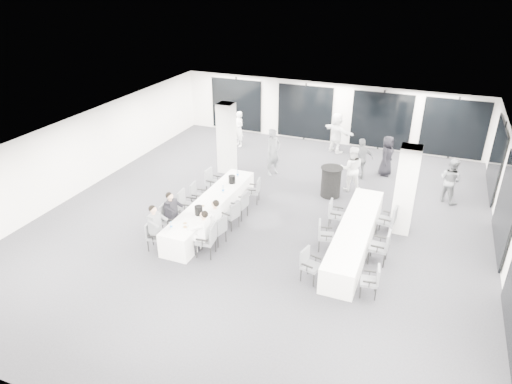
% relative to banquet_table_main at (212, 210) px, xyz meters
% --- Properties ---
extents(room, '(14.04, 16.04, 2.84)m').
position_rel_banquet_table_main_xyz_m(room, '(2.44, 1.75, 1.01)').
color(room, '#26262C').
rests_on(room, ground).
extents(column_left, '(0.60, 0.60, 2.80)m').
position_rel_banquet_table_main_xyz_m(column_left, '(-1.24, 3.84, 1.02)').
color(column_left, silver).
rests_on(column_left, floor).
extents(column_right, '(0.60, 0.60, 2.80)m').
position_rel_banquet_table_main_xyz_m(column_right, '(5.76, 1.64, 1.02)').
color(column_right, silver).
rests_on(column_right, floor).
extents(banquet_table_main, '(0.90, 5.00, 0.75)m').
position_rel_banquet_table_main_xyz_m(banquet_table_main, '(0.00, 0.00, 0.00)').
color(banquet_table_main, white).
rests_on(banquet_table_main, floor).
extents(banquet_table_side, '(0.90, 5.00, 0.75)m').
position_rel_banquet_table_main_xyz_m(banquet_table_side, '(4.61, 0.12, 0.00)').
color(banquet_table_side, white).
rests_on(banquet_table_side, floor).
extents(cocktail_table, '(0.80, 0.80, 1.10)m').
position_rel_banquet_table_main_xyz_m(cocktail_table, '(3.16, 3.19, 0.18)').
color(cocktail_table, black).
rests_on(cocktail_table, floor).
extents(chair_main_left_near, '(0.51, 0.54, 0.86)m').
position_rel_banquet_table_main_xyz_m(chair_main_left_near, '(-0.82, -2.14, 0.11)').
color(chair_main_left_near, '#56595E').
rests_on(chair_main_left_near, floor).
extents(chair_main_left_second, '(0.55, 0.61, 1.02)m').
position_rel_banquet_table_main_xyz_m(chair_main_left_second, '(-0.84, -1.24, 0.21)').
color(chair_main_left_second, '#56595E').
rests_on(chair_main_left_second, floor).
extents(chair_main_left_mid, '(0.53, 0.58, 0.98)m').
position_rel_banquet_table_main_xyz_m(chair_main_left_mid, '(-0.84, -0.21, 0.19)').
color(chair_main_left_mid, '#56595E').
rests_on(chair_main_left_mid, floor).
extents(chair_main_left_fourth, '(0.51, 0.56, 0.93)m').
position_rel_banquet_table_main_xyz_m(chair_main_left_fourth, '(-0.83, 0.55, 0.15)').
color(chair_main_left_fourth, '#56595E').
rests_on(chair_main_left_fourth, floor).
extents(chair_main_left_far, '(0.52, 0.58, 0.98)m').
position_rel_banquet_table_main_xyz_m(chair_main_left_far, '(-0.84, 1.69, 0.19)').
color(chair_main_left_far, '#56595E').
rests_on(chair_main_left_far, floor).
extents(chair_main_right_near, '(0.57, 0.61, 1.01)m').
position_rel_banquet_table_main_xyz_m(chair_main_right_near, '(0.84, -1.85, 0.20)').
color(chair_main_right_near, '#56595E').
rests_on(chair_main_right_near, floor).
extents(chair_main_right_second, '(0.54, 0.58, 0.91)m').
position_rel_banquet_table_main_xyz_m(chair_main_right_second, '(0.83, -1.18, 0.15)').
color(chair_main_right_second, '#56595E').
rests_on(chair_main_right_second, floor).
extents(chair_main_right_mid, '(0.55, 0.57, 0.89)m').
position_rel_banquet_table_main_xyz_m(chair_main_right_mid, '(0.83, -0.20, 0.13)').
color(chair_main_right_mid, '#56595E').
rests_on(chair_main_right_mid, floor).
extents(chair_main_right_fourth, '(0.52, 0.57, 0.94)m').
position_rel_banquet_table_main_xyz_m(chair_main_right_fourth, '(0.83, 0.49, 0.16)').
color(chair_main_right_fourth, '#56595E').
rests_on(chair_main_right_fourth, floor).
extents(chair_main_right_far, '(0.53, 0.56, 0.89)m').
position_rel_banquet_table_main_xyz_m(chair_main_right_far, '(0.83, 1.68, 0.14)').
color(chair_main_right_far, '#56595E').
rests_on(chair_main_right_far, floor).
extents(chair_side_left_near, '(0.55, 0.58, 0.91)m').
position_rel_banquet_table_main_xyz_m(chair_side_left_near, '(3.78, -1.87, 0.14)').
color(chair_side_left_near, '#56595E').
rests_on(chair_side_left_near, floor).
extents(chair_side_left_mid, '(0.55, 0.58, 0.91)m').
position_rel_banquet_table_main_xyz_m(chair_side_left_mid, '(3.78, -0.31, 0.14)').
color(chair_side_left_mid, '#56595E').
rests_on(chair_side_left_mid, floor).
extents(chair_side_left_far, '(0.49, 0.54, 0.92)m').
position_rel_banquet_table_main_xyz_m(chair_side_left_far, '(3.78, 1.04, 0.15)').
color(chair_side_left_far, '#56595E').
rests_on(chair_side_left_far, floor).
extents(chair_side_right_near, '(0.49, 0.53, 0.86)m').
position_rel_banquet_table_main_xyz_m(chair_side_right_near, '(5.44, -1.92, 0.12)').
color(chair_side_right_near, '#56595E').
rests_on(chair_side_right_near, floor).
extents(chair_side_right_mid, '(0.52, 0.58, 1.01)m').
position_rel_banquet_table_main_xyz_m(chair_side_right_mid, '(5.45, -0.39, 0.20)').
color(chair_side_right_mid, '#56595E').
rests_on(chair_side_right_mid, floor).
extents(chair_side_right_far, '(0.56, 0.61, 1.01)m').
position_rel_banquet_table_main_xyz_m(chair_side_right_far, '(5.45, 1.18, 0.20)').
color(chair_side_right_far, '#56595E').
rests_on(chair_side_right_far, floor).
extents(seated_guest_a, '(0.50, 0.38, 1.44)m').
position_rel_banquet_table_main_xyz_m(seated_guest_a, '(-0.67, -2.12, 0.44)').
color(seated_guest_a, slate).
rests_on(seated_guest_a, floor).
extents(seated_guest_b, '(0.50, 0.38, 1.44)m').
position_rel_banquet_table_main_xyz_m(seated_guest_b, '(-0.67, -1.23, 0.44)').
color(seated_guest_b, black).
rests_on(seated_guest_b, floor).
extents(seated_guest_c, '(0.50, 0.38, 1.44)m').
position_rel_banquet_table_main_xyz_m(seated_guest_c, '(0.67, -1.86, 0.44)').
color(seated_guest_c, white).
rests_on(seated_guest_c, floor).
extents(seated_guest_d, '(0.50, 0.38, 1.44)m').
position_rel_banquet_table_main_xyz_m(seated_guest_d, '(0.67, -1.17, 0.44)').
color(seated_guest_d, white).
rests_on(seated_guest_d, floor).
extents(standing_guest_a, '(0.91, 0.97, 2.12)m').
position_rel_banquet_table_main_xyz_m(standing_guest_a, '(0.57, 4.24, 0.68)').
color(standing_guest_a, slate).
rests_on(standing_guest_a, floor).
extents(standing_guest_b, '(1.05, 0.79, 1.93)m').
position_rel_banquet_table_main_xyz_m(standing_guest_b, '(3.71, 3.94, 0.59)').
color(standing_guest_b, white).
rests_on(standing_guest_b, floor).
extents(standing_guest_d, '(1.26, 1.07, 1.87)m').
position_rel_banquet_table_main_xyz_m(standing_guest_d, '(3.86, 5.06, 0.56)').
color(standing_guest_d, slate).
rests_on(standing_guest_d, floor).
extents(standing_guest_e, '(0.65, 0.94, 1.82)m').
position_rel_banquet_table_main_xyz_m(standing_guest_e, '(4.73, 5.83, 0.54)').
color(standing_guest_e, black).
rests_on(standing_guest_e, floor).
extents(standing_guest_f, '(1.96, 1.60, 2.03)m').
position_rel_banquet_table_main_xyz_m(standing_guest_f, '(2.33, 7.59, 0.64)').
color(standing_guest_f, white).
rests_on(standing_guest_f, floor).
extents(standing_guest_g, '(0.86, 0.83, 1.83)m').
position_rel_banquet_table_main_xyz_m(standing_guest_g, '(-1.98, 6.67, 0.54)').
color(standing_guest_g, white).
rests_on(standing_guest_g, floor).
extents(standing_guest_h, '(1.03, 0.95, 1.83)m').
position_rel_banquet_table_main_xyz_m(standing_guest_h, '(7.09, 4.30, 0.54)').
color(standing_guest_h, slate).
rests_on(standing_guest_h, floor).
extents(ice_bucket_near, '(0.25, 0.25, 0.28)m').
position_rel_banquet_table_main_xyz_m(ice_bucket_near, '(0.09, -1.01, 0.51)').
color(ice_bucket_near, black).
rests_on(ice_bucket_near, banquet_table_main).
extents(ice_bucket_far, '(0.24, 0.24, 0.27)m').
position_rel_banquet_table_main_xyz_m(ice_bucket_far, '(0.09, 1.39, 0.51)').
color(ice_bucket_far, black).
rests_on(ice_bucket_far, banquet_table_main).
extents(water_bottle_a, '(0.07, 0.07, 0.22)m').
position_rel_banquet_table_main_xyz_m(water_bottle_a, '(-0.24, -2.04, 0.48)').
color(water_bottle_a, silver).
rests_on(water_bottle_a, banquet_table_main).
extents(water_bottle_b, '(0.08, 0.08, 0.24)m').
position_rel_banquet_table_main_xyz_m(water_bottle_b, '(0.13, 0.61, 0.49)').
color(water_bottle_b, silver).
rests_on(water_bottle_b, banquet_table_main).
extents(water_bottle_c, '(0.07, 0.07, 0.23)m').
position_rel_banquet_table_main_xyz_m(water_bottle_c, '(0.06, 1.94, 0.49)').
color(water_bottle_c, silver).
rests_on(water_bottle_c, banquet_table_main).
extents(plate_a, '(0.18, 0.18, 0.03)m').
position_rel_banquet_table_main_xyz_m(plate_a, '(-0.02, -1.65, 0.39)').
color(plate_a, white).
rests_on(plate_a, banquet_table_main).
extents(plate_b, '(0.22, 0.22, 0.03)m').
position_rel_banquet_table_main_xyz_m(plate_b, '(0.09, -1.82, 0.39)').
color(plate_b, white).
rests_on(plate_b, banquet_table_main).
extents(plate_c, '(0.19, 0.19, 0.03)m').
position_rel_banquet_table_main_xyz_m(plate_c, '(-0.05, -0.50, 0.39)').
color(plate_c, white).
rests_on(plate_c, banquet_table_main).
extents(wine_glass, '(0.07, 0.07, 0.19)m').
position_rel_banquet_table_main_xyz_m(wine_glass, '(0.23, -1.93, 0.52)').
color(wine_glass, silver).
rests_on(wine_glass, banquet_table_main).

